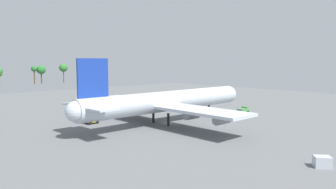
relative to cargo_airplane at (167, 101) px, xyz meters
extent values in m
plane|color=slate|center=(0.42, 0.00, -6.24)|extent=(247.43, 247.43, 0.00)
cylinder|color=silver|center=(0.42, 0.00, 0.10)|extent=(56.68, 5.66, 5.66)
sphere|color=silver|center=(28.76, 0.00, 0.10)|extent=(5.55, 5.55, 5.55)
sphere|color=silver|center=(-27.92, 0.00, 0.10)|extent=(4.81, 4.81, 4.81)
cube|color=#19389E|center=(-23.38, 0.00, 7.46)|extent=(7.94, 0.50, 9.05)
cube|color=silver|center=(-24.52, -4.54, 0.95)|extent=(5.10, 8.49, 0.36)
cube|color=silver|center=(-24.52, 4.54, 0.95)|extent=(5.10, 8.49, 0.36)
cube|color=silver|center=(-2.41, -14.66, -0.74)|extent=(9.64, 25.92, 0.70)
cube|color=silver|center=(-2.41, 14.66, -0.74)|extent=(9.64, 25.92, 0.70)
cylinder|color=gray|center=(-1.41, -10.77, -2.28)|extent=(4.53, 2.38, 2.38)
cylinder|color=gray|center=(-1.41, -20.36, -2.28)|extent=(4.53, 2.38, 2.38)
cylinder|color=gray|center=(-1.41, 10.77, -2.28)|extent=(4.53, 2.38, 2.38)
cylinder|color=gray|center=(-1.41, 20.36, -2.28)|extent=(4.53, 2.38, 2.38)
cylinder|color=black|center=(18.56, 0.00, -4.48)|extent=(0.70, 0.70, 3.52)
cylinder|color=black|center=(-2.41, -3.11, -4.48)|extent=(0.70, 0.70, 3.52)
cylinder|color=black|center=(-2.41, 3.11, -4.48)|extent=(0.70, 0.70, 3.52)
cube|color=#333338|center=(-17.19, 14.02, -4.93)|extent=(1.33, 2.13, 1.73)
cube|color=yellow|center=(-15.32, 14.15, -5.15)|extent=(2.69, 2.22, 1.29)
cylinder|color=black|center=(-17.16, 15.14, -5.79)|extent=(0.92, 0.34, 0.90)
cylinder|color=black|center=(-17.00, 12.91, -5.79)|extent=(0.92, 0.34, 0.90)
cylinder|color=black|center=(-14.83, 15.30, -5.79)|extent=(0.92, 0.34, 0.90)
cylinder|color=black|center=(-14.68, 13.07, -5.79)|extent=(0.92, 0.34, 0.90)
cube|color=#4C8C4C|center=(31.24, -5.47, -4.80)|extent=(1.75, 2.08, 1.89)
cube|color=#4C8C4C|center=(28.96, -5.63, -5.05)|extent=(3.10, 2.17, 1.38)
cylinder|color=black|center=(31.26, -6.54, -5.74)|extent=(1.02, 0.35, 1.00)
cylinder|color=black|center=(31.11, -4.40, -5.74)|extent=(1.02, 0.35, 1.00)
cylinder|color=black|center=(28.43, -6.74, -5.74)|extent=(1.02, 0.35, 1.00)
cylinder|color=black|center=(28.27, -4.60, -5.74)|extent=(1.02, 0.35, 1.00)
cube|color=#B7BCC6|center=(-7.43, -45.66, -5.31)|extent=(3.26, 3.35, 1.87)
cone|color=orange|center=(28.26, 3.93, -5.95)|extent=(0.42, 0.42, 0.59)
cylinder|color=#51381E|center=(35.36, 190.93, -0.99)|extent=(0.86, 0.86, 10.51)
sphere|color=#2A6A2F|center=(35.36, 190.93, 5.65)|extent=(4.63, 4.63, 4.63)
cylinder|color=#51381E|center=(40.91, 190.93, -1.79)|extent=(0.89, 0.89, 8.90)
sphere|color=#28722F|center=(40.91, 190.93, 4.77)|extent=(7.03, 7.03, 7.03)
cylinder|color=#51381E|center=(59.66, 190.93, -1.08)|extent=(0.65, 0.65, 10.32)
sphere|color=#32742F|center=(59.66, 190.93, 6.17)|extent=(6.98, 6.98, 6.98)
camera|label=1|loc=(-61.58, -65.82, 11.20)|focal=34.37mm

